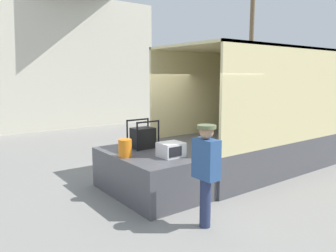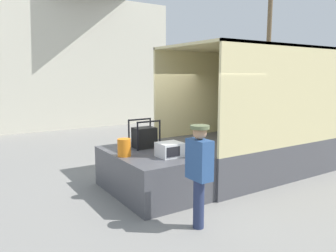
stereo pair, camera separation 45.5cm
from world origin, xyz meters
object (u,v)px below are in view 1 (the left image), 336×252
orange_bucket (125,148)px  utility_pole (251,45)px  microwave (171,150)px  box_truck (285,128)px  portable_generator (143,137)px  worker_person (206,165)px

orange_bucket → utility_pole: size_ratio=0.04×
microwave → orange_bucket: bearing=144.7°
box_truck → portable_generator: 4.67m
worker_person → utility_pole: bearing=37.3°
box_truck → microwave: (-4.64, -0.55, 0.09)m
portable_generator → utility_pole: size_ratio=0.07×
box_truck → worker_person: bearing=-159.4°
microwave → portable_generator: portable_generator is taller
microwave → orange_bucket: (-0.73, 0.52, 0.03)m
box_truck → orange_bucket: (-5.38, -0.03, 0.13)m
box_truck → orange_bucket: bearing=-179.7°
orange_bucket → portable_generator: bearing=33.2°
microwave → worker_person: bearing=-102.3°
box_truck → microwave: size_ratio=14.87×
box_truck → microwave: bearing=-173.2°
orange_bucket → utility_pole: 16.67m
utility_pole → worker_person: bearing=-142.7°
microwave → orange_bucket: orange_bucket is taller
worker_person → utility_pole: 17.31m
box_truck → utility_pole: (8.58, 8.44, 3.47)m
worker_person → utility_pole: (13.51, 10.29, 3.36)m
portable_generator → worker_person: worker_person is taller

